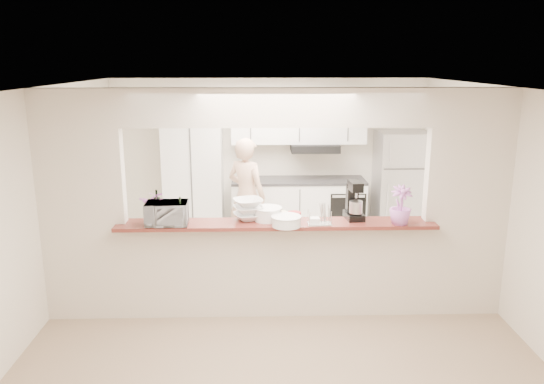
{
  "coord_description": "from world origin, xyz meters",
  "views": [
    {
      "loc": [
        -0.19,
        -5.45,
        2.77
      ],
      "look_at": [
        -0.04,
        0.3,
        1.34
      ],
      "focal_mm": 35.0,
      "sensor_mm": 36.0,
      "label": 1
    }
  ],
  "objects_px": {
    "stand_mixer": "(354,202)",
    "toaster_oven": "(167,213)",
    "person": "(247,197)",
    "refrigerator": "(399,185)"
  },
  "relations": [
    {
      "from": "refrigerator",
      "to": "toaster_oven",
      "type": "height_order",
      "value": "refrigerator"
    },
    {
      "from": "toaster_oven",
      "to": "stand_mixer",
      "type": "xyz_separation_m",
      "value": [
        2.0,
        0.16,
        0.07
      ]
    },
    {
      "from": "toaster_oven",
      "to": "stand_mixer",
      "type": "distance_m",
      "value": 2.01
    },
    {
      "from": "person",
      "to": "refrigerator",
      "type": "bearing_deg",
      "value": -129.96
    },
    {
      "from": "toaster_oven",
      "to": "person",
      "type": "distance_m",
      "value": 2.25
    },
    {
      "from": "refrigerator",
      "to": "stand_mixer",
      "type": "relative_size",
      "value": 4.04
    },
    {
      "from": "stand_mixer",
      "to": "toaster_oven",
      "type": "bearing_deg",
      "value": -175.3
    },
    {
      "from": "stand_mixer",
      "to": "person",
      "type": "distance_m",
      "value": 2.3
    },
    {
      "from": "refrigerator",
      "to": "stand_mixer",
      "type": "distance_m",
      "value": 2.88
    },
    {
      "from": "toaster_oven",
      "to": "person",
      "type": "xyz_separation_m",
      "value": [
        0.79,
        2.08,
        -0.36
      ]
    }
  ]
}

